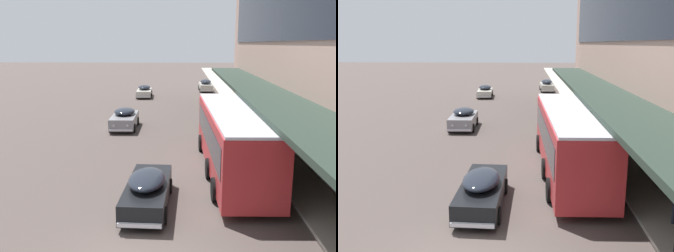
% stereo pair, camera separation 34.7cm
% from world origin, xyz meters
% --- Properties ---
extents(transit_bus_kerbside_front, '(2.99, 11.55, 3.28)m').
position_xyz_m(transit_bus_kerbside_front, '(3.94, 8.55, 1.88)').
color(transit_bus_kerbside_front, red).
rests_on(transit_bus_kerbside_front, ground).
extents(sedan_trailing_near, '(2.03, 4.40, 1.55)m').
position_xyz_m(sedan_trailing_near, '(4.43, 24.56, 0.77)').
color(sedan_trailing_near, black).
rests_on(sedan_trailing_near, ground).
extents(sedan_second_mid, '(1.99, 4.67, 1.47)m').
position_xyz_m(sedan_second_mid, '(-3.33, 35.62, 0.73)').
color(sedan_second_mid, beige).
rests_on(sedan_second_mid, ground).
extents(sedan_oncoming_front, '(1.85, 4.98, 1.65)m').
position_xyz_m(sedan_oncoming_front, '(4.46, 41.85, 0.81)').
color(sedan_oncoming_front, beige).
rests_on(sedan_oncoming_front, ground).
extents(sedan_trailing_mid, '(2.09, 4.48, 1.59)m').
position_xyz_m(sedan_trailing_mid, '(3.72, 17.81, 0.78)').
color(sedan_trailing_mid, '#2D3E20').
rests_on(sedan_trailing_mid, ground).
extents(sedan_lead_near, '(2.02, 4.51, 1.56)m').
position_xyz_m(sedan_lead_near, '(-3.03, 18.36, 0.78)').
color(sedan_lead_near, gray).
rests_on(sedan_lead_near, ground).
extents(sedan_lead_mid, '(1.85, 4.89, 1.50)m').
position_xyz_m(sedan_lead_mid, '(0.12, 4.27, 0.75)').
color(sedan_lead_mid, black).
rests_on(sedan_lead_mid, ground).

